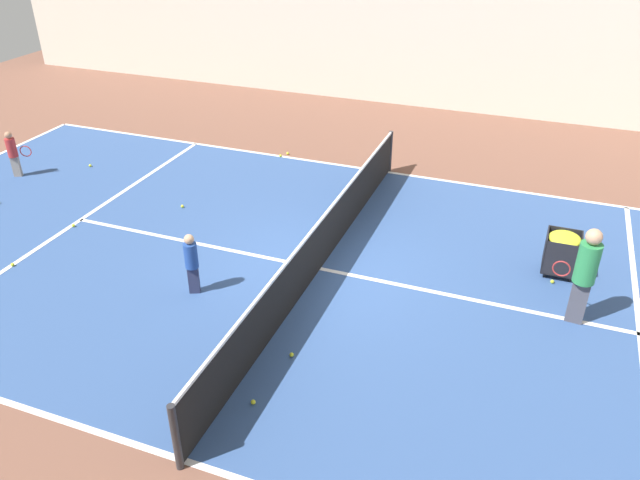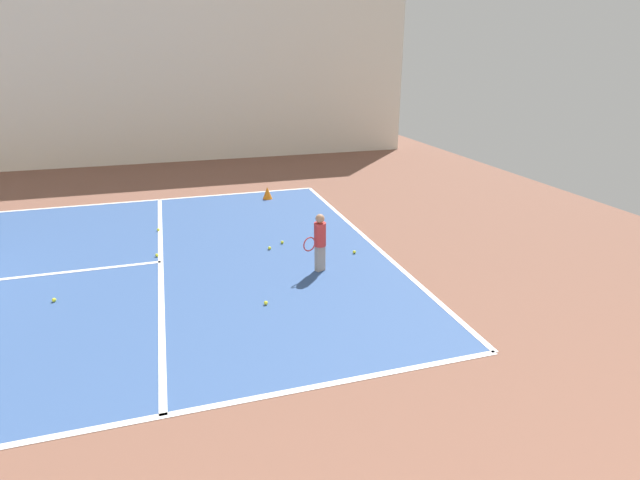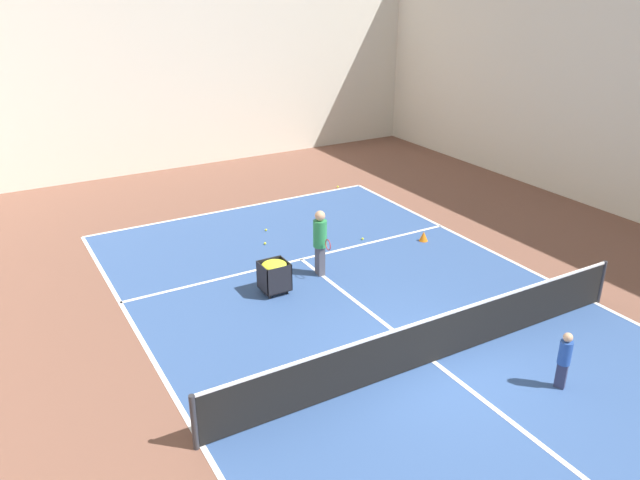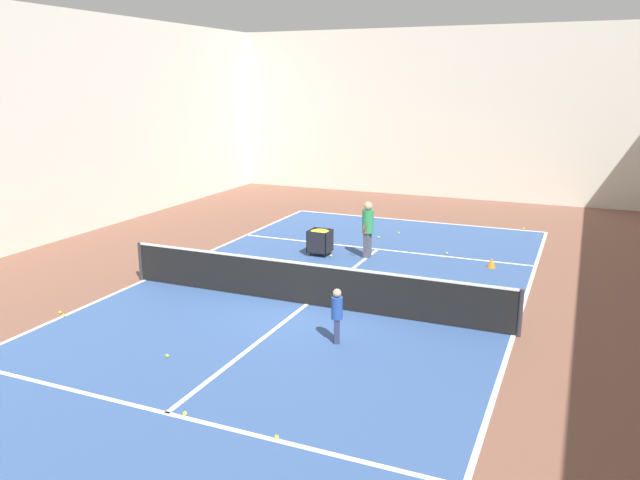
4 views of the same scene
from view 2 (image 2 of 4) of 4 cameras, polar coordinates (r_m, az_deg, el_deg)
The scene contains 12 objects.
line_baseline_near at distance 11.37m, azimuth 5.44°, elevation 0.10°, with size 9.58×0.10×0.00m, color white.
line_service_near at distance 10.60m, azimuth -17.75°, elevation -2.39°, with size 9.58×0.10×0.00m, color white.
player_near_baseline at distance 9.46m, azimuth -0.06°, elevation 0.12°, with size 0.37×0.54×1.15m.
training_cone_1 at distance 14.56m, azimuth -6.03°, elevation 5.37°, with size 0.28×0.28×0.35m, color orange.
tennis_ball_0 at distance 15.22m, azimuth -6.14°, elevation 5.49°, with size 0.07×0.07×0.07m, color yellow.
tennis_ball_1 at distance 11.08m, azimuth -4.34°, elevation -0.25°, with size 0.07×0.07×0.07m, color yellow.
tennis_ball_4 at distance 9.64m, azimuth -28.12°, elevation -6.06°, with size 0.07×0.07×0.07m, color yellow.
tennis_ball_5 at distance 12.45m, azimuth -17.99°, elevation 1.14°, with size 0.07×0.07×0.07m, color yellow.
tennis_ball_8 at distance 10.53m, azimuth 3.94°, elevation -1.38°, with size 0.07×0.07×0.07m, color yellow.
tennis_ball_9 at distance 10.77m, azimuth -5.79°, elevation -0.92°, with size 0.07×0.07×0.07m, color yellow.
tennis_ball_10 at distance 10.88m, azimuth -18.14°, elevation -1.66°, with size 0.07×0.07×0.07m, color yellow.
tennis_ball_12 at distance 8.47m, azimuth -6.21°, elevation -7.15°, with size 0.07×0.07×0.07m, color yellow.
Camera 2 is at (-9.83, -5.87, 3.96)m, focal length 28.00 mm.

